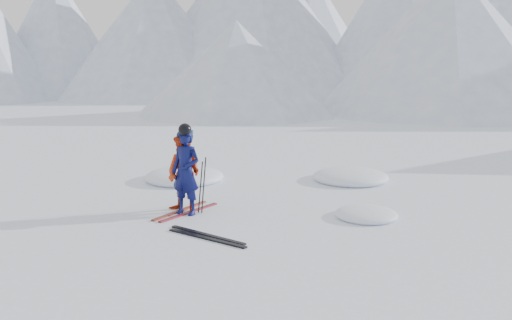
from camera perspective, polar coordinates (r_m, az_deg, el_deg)
The scene contains 12 objects.
ground at distance 9.91m, azimuth 5.48°, elevation -7.49°, with size 160.00×160.00×0.00m, color white.
skier_blue at distance 10.86m, azimuth -7.40°, elevation -1.26°, with size 0.63×0.41×1.73m, color #0B0F46.
skier_red at distance 11.02m, azimuth -7.60°, elevation -1.48°, with size 0.77×0.60×1.59m, color red.
pole_blue_left at distance 11.22m, azimuth -8.05°, elevation -2.41°, with size 0.02×0.02×1.15m, color black.
pole_blue_right at distance 10.95m, azimuth -5.52°, elevation -2.67°, with size 0.02×0.02×1.15m, color black.
pole_red_left at distance 11.45m, azimuth -7.91°, elevation -2.40°, with size 0.02×0.02×1.06m, color black.
pole_red_right at distance 11.00m, azimuth -5.87°, elevation -2.87°, with size 0.02×0.02×1.06m, color black.
ski_worn_left at distance 11.27m, azimuth -7.98°, elevation -5.29°, with size 0.09×1.70×0.03m, color black.
ski_worn_right at distance 11.12m, azimuth -7.03°, elevation -5.48°, with size 0.09×1.70×0.03m, color black.
ski_loose_a at distance 9.66m, azimuth -5.16°, elevation -7.86°, with size 0.09×1.70×0.03m, color black.
ski_loose_b at distance 9.49m, azimuth -5.24°, elevation -8.20°, with size 0.09×1.70×0.03m, color black.
snow_lumps at distance 13.74m, azimuth 1.50°, elevation -2.47°, with size 6.91×4.64×0.45m.
Camera 1 is at (4.28, -8.43, 2.98)m, focal length 38.00 mm.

